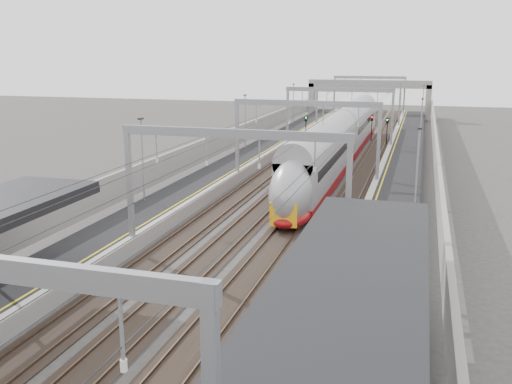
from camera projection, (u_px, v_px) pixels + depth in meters
The scene contains 11 objects.
platform_left at pixel (231, 169), 55.71m from camera, with size 4.00×120.00×1.00m, color black.
platform_right at pixel (398, 179), 51.36m from camera, with size 4.00×120.00×1.00m, color black.
tracks at pixel (311, 179), 53.64m from camera, with size 11.40×140.00×0.20m.
overhead_line at pixel (325, 108), 58.38m from camera, with size 13.00×140.00×6.60m.
overbridge at pixel (369, 89), 103.71m from camera, with size 22.00×2.20×6.90m.
wall_left at pixel (200, 157), 56.33m from camera, with size 0.30×120.00×3.20m, color gray.
wall_right at pixel (436, 169), 50.22m from camera, with size 0.30×120.00×3.20m, color gray.
train at pixel (338, 146), 59.21m from camera, with size 2.87×52.22×4.53m.
signal_green at pixel (306, 124), 76.08m from camera, with size 0.32×0.32×3.48m.
signal_red_near at pixel (372, 123), 76.72m from camera, with size 0.32×0.32×3.48m.
signal_red_far at pixel (387, 126), 73.57m from camera, with size 0.32×0.32×3.48m.
Camera 1 is at (9.72, -6.77, 11.49)m, focal length 40.00 mm.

